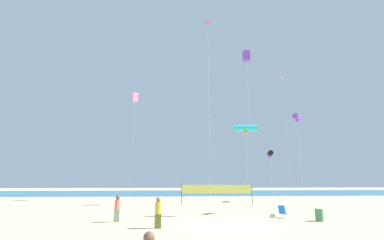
{
  "coord_description": "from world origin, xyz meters",
  "views": [
    {
      "loc": [
        -2.86,
        -17.53,
        3.0
      ],
      "look_at": [
        -1.6,
        7.25,
        8.53
      ],
      "focal_mm": 24.15,
      "sensor_mm": 36.0,
      "label": 1
    }
  ],
  "objects_px": {
    "kite_magenta_diamond": "(208,32)",
    "kite_black_tube": "(270,154)",
    "volleyball_net": "(217,190)",
    "beach_handbag": "(273,216)",
    "kite_pink_diamond": "(282,82)",
    "folding_beach_chair": "(283,211)",
    "kite_violet_box": "(246,56)",
    "kite_violet_tube": "(297,118)",
    "kite_cyan_tube": "(245,128)",
    "trash_barrel": "(319,215)",
    "beachgoer_mustard_shirt": "(158,211)",
    "beachgoer_coral_shirt": "(117,208)",
    "kite_pink_box": "(135,98)"
  },
  "relations": [
    {
      "from": "kite_pink_box",
      "to": "kite_cyan_tube",
      "type": "bearing_deg",
      "value": -50.51
    },
    {
      "from": "beach_handbag",
      "to": "kite_violet_box",
      "type": "distance_m",
      "value": 20.9
    },
    {
      "from": "kite_magenta_diamond",
      "to": "kite_black_tube",
      "type": "relative_size",
      "value": 2.51
    },
    {
      "from": "folding_beach_chair",
      "to": "trash_barrel",
      "type": "bearing_deg",
      "value": -14.56
    },
    {
      "from": "volleyball_net",
      "to": "beach_handbag",
      "type": "bearing_deg",
      "value": -72.7
    },
    {
      "from": "beachgoer_mustard_shirt",
      "to": "kite_cyan_tube",
      "type": "bearing_deg",
      "value": 69.21
    },
    {
      "from": "beachgoer_coral_shirt",
      "to": "beach_handbag",
      "type": "xyz_separation_m",
      "value": [
        11.41,
        1.32,
        -0.8
      ]
    },
    {
      "from": "kite_pink_diamond",
      "to": "kite_pink_box",
      "type": "bearing_deg",
      "value": 176.34
    },
    {
      "from": "beachgoer_coral_shirt",
      "to": "volleyball_net",
      "type": "relative_size",
      "value": 0.22
    },
    {
      "from": "beachgoer_coral_shirt",
      "to": "trash_barrel",
      "type": "relative_size",
      "value": 2.15
    },
    {
      "from": "folding_beach_chair",
      "to": "kite_magenta_diamond",
      "type": "bearing_deg",
      "value": -147.55
    },
    {
      "from": "folding_beach_chair",
      "to": "kite_cyan_tube",
      "type": "relative_size",
      "value": 0.12
    },
    {
      "from": "folding_beach_chair",
      "to": "kite_pink_diamond",
      "type": "bearing_deg",
      "value": 89.75
    },
    {
      "from": "trash_barrel",
      "to": "kite_violet_tube",
      "type": "distance_m",
      "value": 9.08
    },
    {
      "from": "beachgoer_mustard_shirt",
      "to": "volleyball_net",
      "type": "bearing_deg",
      "value": 100.58
    },
    {
      "from": "folding_beach_chair",
      "to": "kite_black_tube",
      "type": "height_order",
      "value": "kite_black_tube"
    },
    {
      "from": "volleyball_net",
      "to": "kite_black_tube",
      "type": "bearing_deg",
      "value": 27.09
    },
    {
      "from": "folding_beach_chair",
      "to": "kite_violet_tube",
      "type": "distance_m",
      "value": 8.86
    },
    {
      "from": "beachgoer_coral_shirt",
      "to": "kite_magenta_diamond",
      "type": "xyz_separation_m",
      "value": [
        6.61,
        0.61,
        14.15
      ]
    },
    {
      "from": "trash_barrel",
      "to": "volleyball_net",
      "type": "distance_m",
      "value": 12.4
    },
    {
      "from": "kite_pink_diamond",
      "to": "kite_cyan_tube",
      "type": "xyz_separation_m",
      "value": [
        -9.4,
        -13.51,
        -9.56
      ]
    },
    {
      "from": "kite_violet_box",
      "to": "kite_pink_diamond",
      "type": "bearing_deg",
      "value": 35.58
    },
    {
      "from": "kite_cyan_tube",
      "to": "kite_violet_tube",
      "type": "bearing_deg",
      "value": 12.79
    },
    {
      "from": "trash_barrel",
      "to": "kite_violet_box",
      "type": "bearing_deg",
      "value": 96.25
    },
    {
      "from": "beach_handbag",
      "to": "kite_violet_tube",
      "type": "xyz_separation_m",
      "value": [
        3.75,
        2.44,
        8.29
      ]
    },
    {
      "from": "beachgoer_coral_shirt",
      "to": "volleyball_net",
      "type": "height_order",
      "value": "volleyball_net"
    },
    {
      "from": "beach_handbag",
      "to": "kite_magenta_diamond",
      "type": "height_order",
      "value": "kite_magenta_diamond"
    },
    {
      "from": "kite_magenta_diamond",
      "to": "volleyball_net",
      "type": "bearing_deg",
      "value": 79.15
    },
    {
      "from": "kite_pink_box",
      "to": "beachgoer_coral_shirt",
      "type": "bearing_deg",
      "value": -82.47
    },
    {
      "from": "folding_beach_chair",
      "to": "beachgoer_mustard_shirt",
      "type": "bearing_deg",
      "value": -132.56
    },
    {
      "from": "trash_barrel",
      "to": "kite_pink_diamond",
      "type": "bearing_deg",
      "value": 72.47
    },
    {
      "from": "kite_black_tube",
      "to": "kite_violet_tube",
      "type": "relative_size",
      "value": 0.74
    },
    {
      "from": "beachgoer_mustard_shirt",
      "to": "folding_beach_chair",
      "type": "distance_m",
      "value": 9.91
    },
    {
      "from": "kite_violet_box",
      "to": "kite_violet_tube",
      "type": "relative_size",
      "value": 2.18
    },
    {
      "from": "kite_magenta_diamond",
      "to": "kite_pink_diamond",
      "type": "relative_size",
      "value": 0.92
    },
    {
      "from": "beachgoer_mustard_shirt",
      "to": "trash_barrel",
      "type": "distance_m",
      "value": 11.34
    },
    {
      "from": "volleyball_net",
      "to": "kite_magenta_diamond",
      "type": "xyz_separation_m",
      "value": [
        -1.92,
        -9.99,
        13.47
      ]
    },
    {
      "from": "folding_beach_chair",
      "to": "beach_handbag",
      "type": "bearing_deg",
      "value": -157.48
    },
    {
      "from": "beachgoer_coral_shirt",
      "to": "volleyball_net",
      "type": "bearing_deg",
      "value": -124.04
    },
    {
      "from": "volleyball_net",
      "to": "kite_pink_diamond",
      "type": "distance_m",
      "value": 19.35
    },
    {
      "from": "trash_barrel",
      "to": "kite_magenta_diamond",
      "type": "bearing_deg",
      "value": 172.61
    },
    {
      "from": "kite_black_tube",
      "to": "kite_violet_tube",
      "type": "height_order",
      "value": "kite_violet_tube"
    },
    {
      "from": "beachgoer_coral_shirt",
      "to": "trash_barrel",
      "type": "xyz_separation_m",
      "value": [
        14.16,
        -0.37,
        -0.54
      ]
    },
    {
      "from": "kite_violet_tube",
      "to": "kite_cyan_tube",
      "type": "bearing_deg",
      "value": -167.21
    },
    {
      "from": "trash_barrel",
      "to": "kite_violet_box",
      "type": "height_order",
      "value": "kite_violet_box"
    },
    {
      "from": "kite_black_tube",
      "to": "kite_cyan_tube",
      "type": "height_order",
      "value": "kite_cyan_tube"
    },
    {
      "from": "beach_handbag",
      "to": "kite_violet_tube",
      "type": "distance_m",
      "value": 9.42
    },
    {
      "from": "volleyball_net",
      "to": "kite_violet_box",
      "type": "xyz_separation_m",
      "value": [
        4.34,
        0.85,
        16.74
      ]
    },
    {
      "from": "kite_black_tube",
      "to": "kite_violet_tube",
      "type": "bearing_deg",
      "value": -95.94
    },
    {
      "from": "volleyball_net",
      "to": "kite_magenta_diamond",
      "type": "height_order",
      "value": "kite_magenta_diamond"
    }
  ]
}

